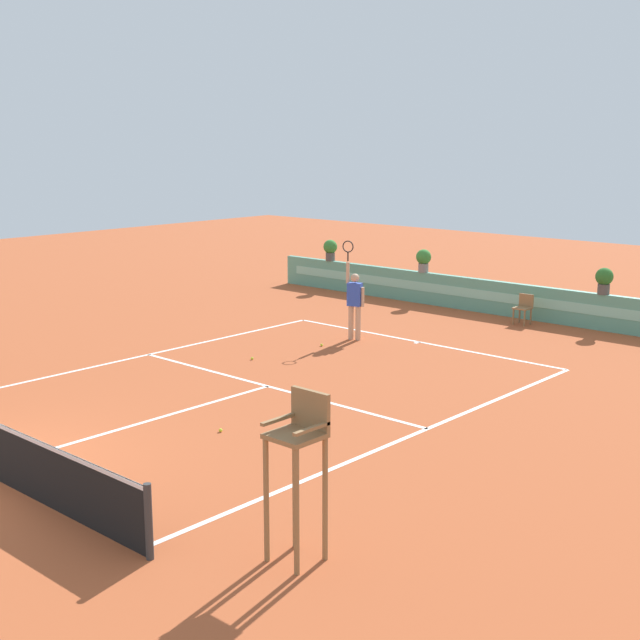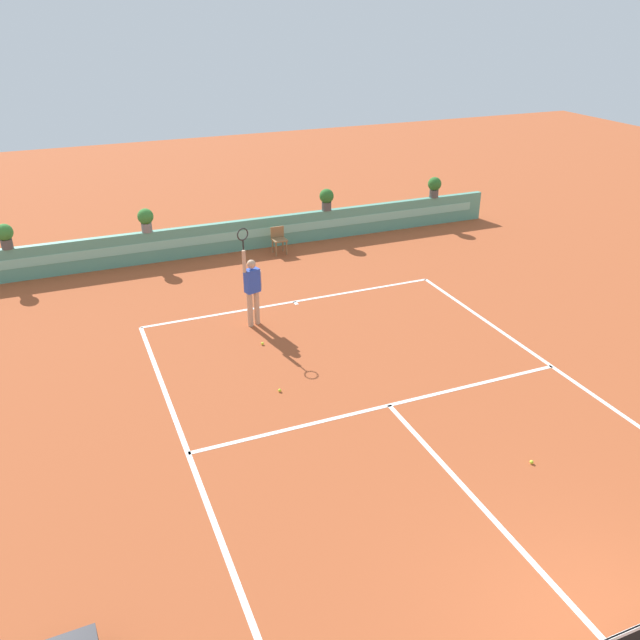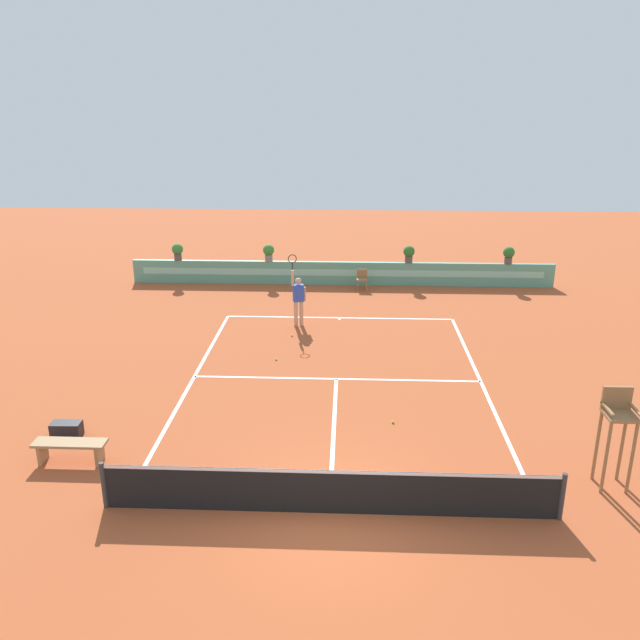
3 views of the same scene
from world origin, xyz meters
name	(u,v)px [view 2 (image 2 of 3)]	position (x,y,z in m)	size (l,w,h in m)	color
ground_plane	(399,416)	(0.00, 6.00, 0.00)	(60.00, 60.00, 0.00)	#A84C28
court_lines	(382,397)	(0.00, 6.72, 0.00)	(8.32, 11.94, 0.01)	white
back_wall_barrier	(246,235)	(0.00, 16.39, 0.50)	(18.00, 0.21, 1.00)	#599E84
ball_kid_chair	(279,239)	(0.88, 15.66, 0.48)	(0.44, 0.44, 0.85)	olive
tennis_player	(252,286)	(-1.43, 10.98, 1.05)	(0.60, 0.31, 2.58)	tan
tennis_ball_near_baseline	(532,462)	(1.46, 3.78, 0.03)	(0.07, 0.07, 0.07)	#CCE033
tennis_ball_mid_court	(262,344)	(-1.57, 9.86, 0.03)	(0.07, 0.07, 0.07)	#CCE033
tennis_ball_by_sideline	(280,390)	(-1.88, 7.74, 0.03)	(0.07, 0.07, 0.07)	#CCE033
potted_plant_right	(327,198)	(2.85, 16.39, 1.41)	(0.48, 0.48, 0.72)	#514C47
potted_plant_far_right	(434,186)	(7.03, 16.39, 1.41)	(0.48, 0.48, 0.72)	#514C47
potted_plant_far_left	(5,235)	(-7.03, 16.39, 1.41)	(0.48, 0.48, 0.72)	#514C47
potted_plant_left	(146,219)	(-3.11, 16.39, 1.41)	(0.48, 0.48, 0.72)	gray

